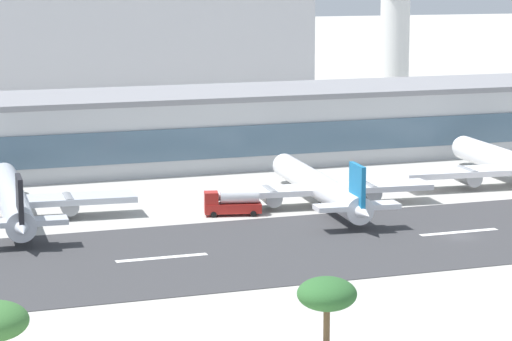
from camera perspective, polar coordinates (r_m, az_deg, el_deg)
ground_plane at (r=161.62m, az=10.01°, el=-3.26°), size 1400.00×1400.00×0.00m
runway_strip at (r=163.77m, az=9.57°, el=-3.06°), size 800.00×35.75×0.08m
runway_centreline_dash_3 at (r=148.25m, az=-4.66°, el=-4.30°), size 12.00×1.20×0.01m
runway_centreline_dash_4 at (r=164.40m, az=9.97°, el=-3.01°), size 12.00×1.20×0.01m
terminal_building at (r=220.40m, az=-2.07°, el=2.19°), size 203.98×26.36×13.67m
control_tower at (r=280.19m, az=6.89°, el=8.03°), size 15.63×15.63×43.71m
distant_hotel_block at (r=325.65m, az=-8.90°, el=7.22°), size 129.55×33.69×43.68m
airliner_black_tail_gate_0 at (r=171.88m, az=-11.91°, el=-1.48°), size 36.52×46.37×9.68m
airliner_blue_tail_gate_1 at (r=178.64m, az=3.25°, el=-0.88°), size 36.02×45.40×9.49m
service_fuel_truck_0 at (r=172.75m, az=-1.16°, el=-1.57°), size 8.88×4.58×3.95m
palm_tree_0 at (r=93.45m, az=3.51°, el=-6.23°), size 4.85×4.85×12.02m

